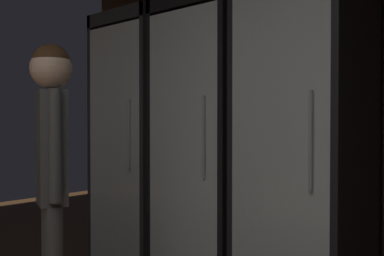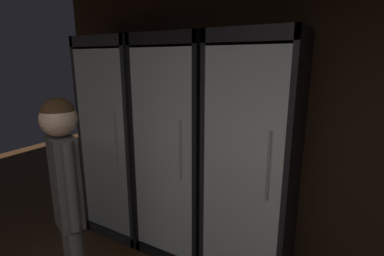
% 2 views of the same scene
% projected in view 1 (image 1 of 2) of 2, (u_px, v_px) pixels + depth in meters
% --- Properties ---
extents(cooler_far_left, '(0.68, 0.58, 2.05)m').
position_uv_depth(cooler_far_left, '(146.00, 149.00, 3.57)').
color(cooler_far_left, '#2B2B30').
rests_on(cooler_far_left, ground).
extents(cooler_left, '(0.68, 0.58, 2.05)m').
position_uv_depth(cooler_left, '(214.00, 154.00, 3.08)').
color(cooler_left, black).
rests_on(cooler_left, ground).
extents(cooler_center, '(0.68, 0.58, 2.05)m').
position_uv_depth(cooler_center, '(308.00, 159.00, 2.60)').
color(cooler_center, black).
rests_on(cooler_center, ground).
extents(shopper_near, '(0.29, 0.21, 1.63)m').
position_uv_depth(shopper_near, '(52.00, 154.00, 2.34)').
color(shopper_near, '#4C4C4C').
rests_on(shopper_near, ground).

